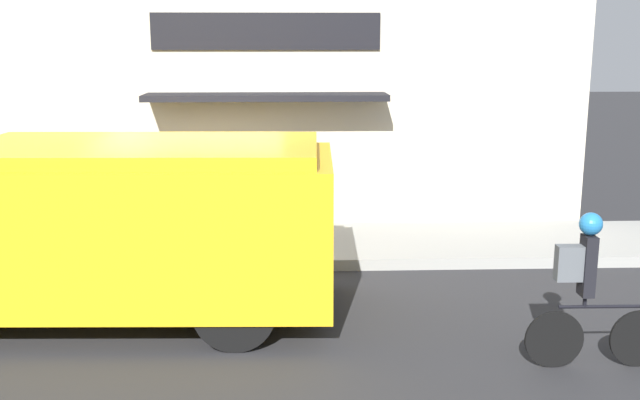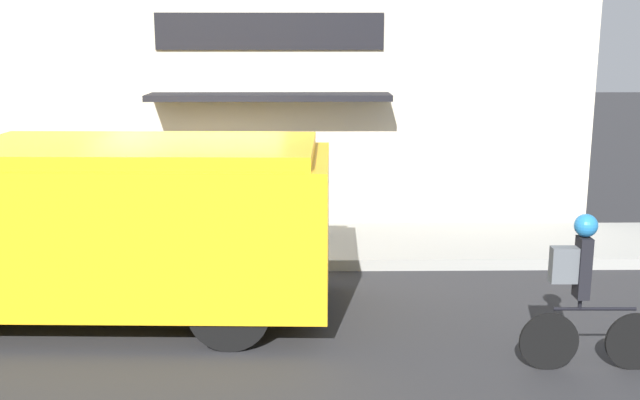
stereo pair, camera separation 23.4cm
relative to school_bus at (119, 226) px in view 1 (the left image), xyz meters
The scene contains 5 objects.
ground_plane 2.10m from the school_bus, 67.33° to the left, with size 70.00×70.00×0.00m, color #2B2B2D.
sidewalk 2.99m from the school_bus, 75.83° to the left, with size 28.00×2.15×0.16m.
storefront 4.52m from the school_bus, 80.13° to the left, with size 12.95×0.96×5.75m.
school_bus is the anchor object (origin of this frame).
cyclist 5.29m from the school_bus, 18.13° to the right, with size 1.47×0.23×1.63m.
Camera 1 is at (1.36, -10.32, 3.32)m, focal length 42.00 mm.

